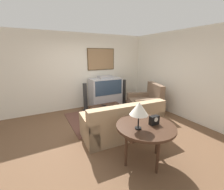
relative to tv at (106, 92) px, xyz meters
name	(u,v)px	position (x,y,z in m)	size (l,w,h in m)	color
ground_plane	(105,131)	(-0.86, -1.72, -0.57)	(12.00, 12.00, 0.00)	brown
wall_back	(80,72)	(-0.84, 0.41, 0.79)	(12.00, 0.10, 2.70)	silver
wall_right	(178,74)	(1.77, -1.72, 0.78)	(0.06, 12.00, 2.70)	silver
area_rug	(108,116)	(-0.35, -0.94, -0.56)	(2.48, 1.79, 0.01)	brown
tv	(106,92)	(0.00, 0.00, 0.00)	(1.18, 0.58, 1.20)	#B7B7BC
couch	(123,123)	(-0.55, -2.13, -0.25)	(1.98, 0.97, 0.89)	tan
armchair	(145,103)	(1.01, -1.13, -0.26)	(1.23, 1.24, 0.99)	brown
coffee_table	(107,107)	(-0.43, -0.98, -0.22)	(1.00, 0.61, 0.39)	#3D2619
console_table	(146,129)	(-0.70, -3.12, 0.11)	(1.06, 1.06, 0.75)	#3D2619
table_lamp	(139,109)	(-0.90, -3.16, 0.54)	(0.31, 0.31, 0.48)	black
mantel_clock	(154,120)	(-0.54, -3.16, 0.26)	(0.18, 0.10, 0.16)	black
remote	(104,105)	(-0.49, -0.86, -0.17)	(0.11, 0.16, 0.02)	black
speaker_tower_left	(85,98)	(-0.82, -0.02, -0.10)	(0.24, 0.24, 1.00)	black
speaker_tower_right	(124,92)	(0.82, -0.02, -0.10)	(0.24, 0.24, 1.00)	black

